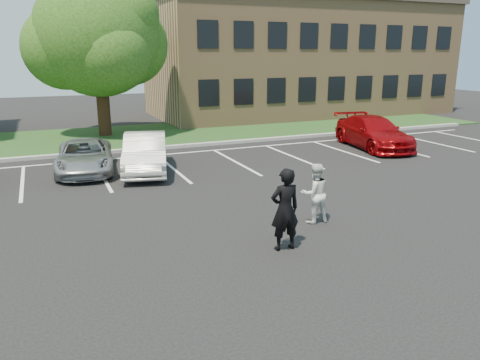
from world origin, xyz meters
The scene contains 11 objects.
ground_plane centered at (0.00, 0.00, 0.00)m, with size 90.00×90.00×0.00m, color black.
curb centered at (0.00, 12.00, 0.07)m, with size 40.00×0.30×0.15m, color gray.
grass_strip centered at (0.00, 16.00, 0.04)m, with size 44.00×8.00×0.08m, color #1E3E17.
stall_lines centered at (1.40, 8.95, 0.01)m, with size 34.00×5.36×0.01m.
office_building centered at (14.00, 21.99, 4.16)m, with size 22.40×10.40×8.30m.
tree centered at (-1.38, 16.87, 5.35)m, with size 7.80×7.20×8.80m.
man_black_suit centered at (0.29, -0.99, 1.00)m, with size 0.73×0.48×2.00m, color black.
man_white_shirt centered at (1.93, 0.30, 0.84)m, with size 0.81×0.63×1.67m, color silver.
car_silver_minivan centered at (-3.32, 8.73, 0.63)m, with size 2.09×4.53×1.26m, color #A1A3A8.
car_white_sedan centered at (-1.12, 7.81, 0.75)m, with size 1.59×4.57×1.51m, color silver.
car_red_compact centered at (10.24, 8.22, 0.76)m, with size 2.14×5.26×1.53m, color #8C0509.
Camera 1 is at (-4.78, -10.12, 4.55)m, focal length 35.00 mm.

